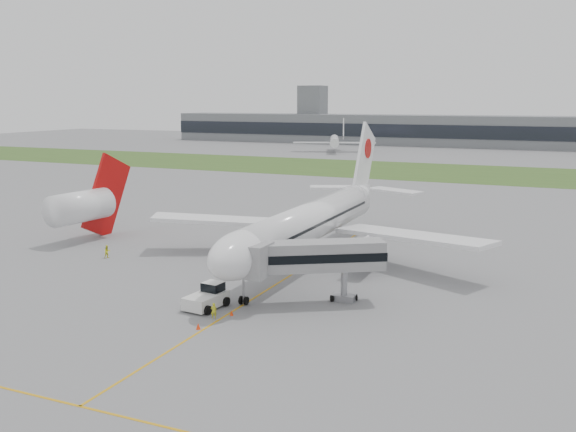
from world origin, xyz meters
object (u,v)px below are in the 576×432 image
at_px(airliner, 313,220).
at_px(ground_crew_near, 214,311).
at_px(pushback_tug, 208,297).
at_px(neighbor_aircraft, 84,205).
at_px(jet_bridge, 309,257).

xyz_separation_m(airliner, ground_crew_near, (-0.66, -24.99, -4.85)).
height_order(pushback_tug, neighbor_aircraft, neighbor_aircraft).
bearing_deg(ground_crew_near, pushback_tug, -84.74).
bearing_deg(pushback_tug, airliner, 88.62).
relative_size(airliner, neighbor_aircraft, 3.17).
xyz_separation_m(ground_crew_near, neighbor_aircraft, (-36.21, 23.16, 4.67)).
bearing_deg(ground_crew_near, neighbor_aircraft, -67.09).
height_order(airliner, jet_bridge, airliner).
xyz_separation_m(airliner, pushback_tug, (-3.02, -22.15, -4.52)).
bearing_deg(jet_bridge, neighbor_aircraft, 129.46).
bearing_deg(neighbor_aircraft, jet_bridge, -13.85).
relative_size(jet_bridge, neighbor_aircraft, 0.81).
xyz_separation_m(pushback_tug, ground_crew_near, (2.36, -2.84, -0.33)).
relative_size(airliner, pushback_tug, 10.58).
bearing_deg(airliner, neighbor_aircraft, -177.16).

